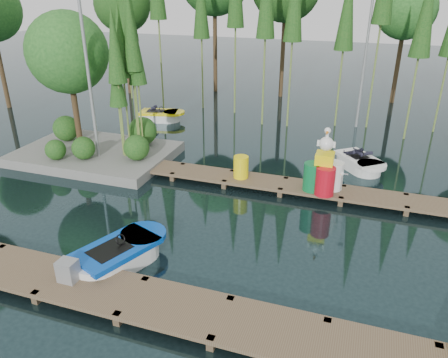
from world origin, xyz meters
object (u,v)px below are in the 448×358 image
(boat_yellow_far, at_px, (160,116))
(utility_cabinet, at_px, (68,271))
(drum_cluster, at_px, (324,173))
(yellow_barrel, at_px, (241,167))
(boat_blue, at_px, (119,255))
(island, at_px, (84,80))

(boat_yellow_far, distance_m, utility_cabinet, 13.88)
(boat_yellow_far, height_order, drum_cluster, drum_cluster)
(yellow_barrel, bearing_deg, drum_cluster, -3.11)
(boat_blue, xyz_separation_m, yellow_barrel, (1.58, 5.69, 0.43))
(yellow_barrel, bearing_deg, boat_yellow_far, 135.58)
(boat_blue, bearing_deg, yellow_barrel, 95.98)
(boat_yellow_far, height_order, yellow_barrel, boat_yellow_far)
(island, xyz_separation_m, yellow_barrel, (6.76, -0.79, -2.48))
(boat_yellow_far, bearing_deg, island, -87.96)
(island, xyz_separation_m, boat_blue, (5.18, -6.48, -2.92))
(boat_blue, bearing_deg, boat_yellow_far, 133.33)
(boat_blue, relative_size, boat_yellow_far, 1.13)
(utility_cabinet, xyz_separation_m, drum_cluster, (5.06, 6.84, 0.38))
(island, xyz_separation_m, boat_yellow_far, (0.40, 5.43, -2.92))
(boat_yellow_far, relative_size, yellow_barrel, 3.32)
(boat_yellow_far, bearing_deg, boat_blue, -61.87)
(drum_cluster, bearing_deg, utility_cabinet, -126.50)
(utility_cabinet, bearing_deg, drum_cluster, 53.50)
(boat_blue, bearing_deg, drum_cluster, 72.29)
(boat_blue, height_order, drum_cluster, drum_cluster)
(island, distance_m, utility_cabinet, 9.43)
(island, height_order, utility_cabinet, island)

